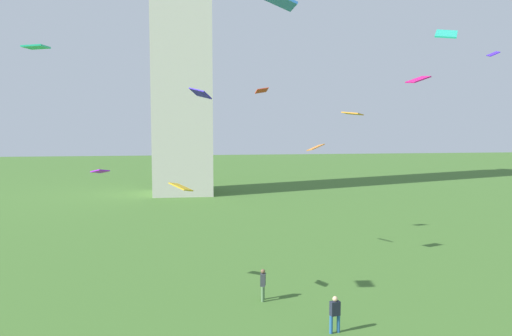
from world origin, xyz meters
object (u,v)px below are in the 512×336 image
(kite_flying_2, at_px, (200,93))
(kite_flying_5, at_px, (353,114))
(kite_flying_0, at_px, (316,147))
(kite_flying_7, at_px, (100,171))
(kite_flying_1, at_px, (262,91))
(kite_flying_6, at_px, (418,79))
(kite_flying_4, at_px, (446,34))
(kite_flying_9, at_px, (493,54))
(person_2, at_px, (263,283))
(kite_flying_10, at_px, (181,187))
(person_3, at_px, (335,312))
(kite_flying_3, at_px, (36,47))

(kite_flying_2, distance_m, kite_flying_5, 10.37)
(kite_flying_0, xyz_separation_m, kite_flying_7, (-12.03, -4.80, -0.83))
(kite_flying_1, distance_m, kite_flying_5, 12.79)
(kite_flying_1, bearing_deg, kite_flying_6, -4.06)
(kite_flying_1, height_order, kite_flying_4, kite_flying_4)
(kite_flying_1, xyz_separation_m, kite_flying_9, (11.58, -9.09, 1.62))
(person_2, xyz_separation_m, kite_flying_7, (-7.87, 1.80, 5.39))
(kite_flying_9, xyz_separation_m, kite_flying_10, (-17.05, -3.03, -6.69))
(kite_flying_4, bearing_deg, person_2, 103.48)
(person_2, bearing_deg, person_3, 42.06)
(kite_flying_3, bearing_deg, kite_flying_5, 106.85)
(person_2, relative_size, kite_flying_5, 1.48)
(kite_flying_1, relative_size, kite_flying_7, 0.92)
(kite_flying_3, bearing_deg, kite_flying_6, 132.53)
(person_3, relative_size, kite_flying_1, 1.66)
(person_3, distance_m, kite_flying_3, 15.95)
(person_2, xyz_separation_m, kite_flying_5, (4.19, -0.58, 8.22))
(person_3, height_order, kite_flying_0, kite_flying_0)
(person_2, bearing_deg, kite_flying_7, -90.25)
(kite_flying_0, height_order, kite_flying_10, kite_flying_0)
(person_3, xyz_separation_m, kite_flying_3, (-11.74, 0.95, 10.75))
(kite_flying_7, bearing_deg, kite_flying_6, 79.26)
(kite_flying_3, distance_m, kite_flying_9, 23.29)
(kite_flying_5, bearing_deg, kite_flying_2, -1.15)
(kite_flying_6, bearing_deg, kite_flying_4, -123.95)
(person_3, xyz_separation_m, kite_flying_1, (-0.84, 16.11, 9.90))
(person_3, relative_size, kite_flying_9, 1.70)
(kite_flying_5, xyz_separation_m, kite_flying_6, (9.87, 14.99, 2.72))
(person_2, bearing_deg, kite_flying_2, -145.64)
(person_2, bearing_deg, kite_flying_1, -174.89)
(person_2, bearing_deg, kite_flying_4, 86.83)
(kite_flying_5, xyz_separation_m, kite_flying_7, (-12.05, 2.38, -2.83))
(person_2, bearing_deg, kite_flying_0, 160.46)
(kite_flying_0, height_order, kite_flying_3, kite_flying_3)
(kite_flying_1, distance_m, kite_flying_3, 18.69)
(kite_flying_2, relative_size, kite_flying_6, 0.82)
(kite_flying_0, relative_size, kite_flying_1, 1.16)
(kite_flying_3, bearing_deg, person_3, 90.70)
(person_2, relative_size, kite_flying_1, 1.67)
(kite_flying_1, relative_size, kite_flying_9, 1.02)
(kite_flying_3, relative_size, kite_flying_6, 0.65)
(kite_flying_4, height_order, kite_flying_10, kite_flying_4)
(kite_flying_3, bearing_deg, kite_flying_2, 152.98)
(kite_flying_2, relative_size, kite_flying_4, 0.98)
(kite_flying_10, bearing_deg, kite_flying_7, 13.64)
(kite_flying_1, bearing_deg, kite_flying_5, -93.83)
(kite_flying_2, distance_m, kite_flying_6, 18.46)
(kite_flying_9, bearing_deg, kite_flying_4, -31.82)
(kite_flying_2, xyz_separation_m, kite_flying_6, (16.84, 7.42, 1.48))
(kite_flying_5, height_order, kite_flying_9, kite_flying_9)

